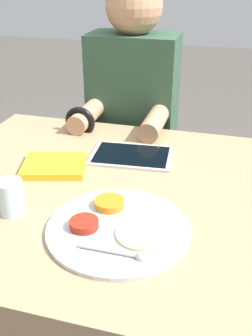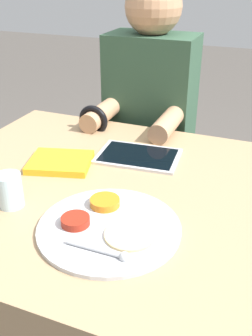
{
  "view_description": "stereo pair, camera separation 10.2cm",
  "coord_description": "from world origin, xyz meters",
  "px_view_note": "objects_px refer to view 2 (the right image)",
  "views": [
    {
      "loc": [
        0.32,
        -0.86,
        1.27
      ],
      "look_at": [
        0.08,
        0.01,
        0.79
      ],
      "focal_mm": 42.0,
      "sensor_mm": 36.0,
      "label": 1
    },
    {
      "loc": [
        0.42,
        -0.83,
        1.27
      ],
      "look_at": [
        0.08,
        0.01,
        0.79
      ],
      "focal_mm": 42.0,
      "sensor_mm": 36.0,
      "label": 2
    }
  ],
  "objects_px": {
    "thali_tray": "(108,226)",
    "person_diner": "(149,143)",
    "drinking_glass": "(10,190)",
    "red_notebook": "(60,163)",
    "tablet_device": "(138,156)"
  },
  "relations": [
    {
      "from": "tablet_device",
      "to": "person_diner",
      "type": "distance_m",
      "value": 0.44
    },
    {
      "from": "red_notebook",
      "to": "tablet_device",
      "type": "distance_m",
      "value": 0.24
    },
    {
      "from": "tablet_device",
      "to": "person_diner",
      "type": "bearing_deg",
      "value": 104.09
    },
    {
      "from": "thali_tray",
      "to": "tablet_device",
      "type": "height_order",
      "value": "thali_tray"
    },
    {
      "from": "person_diner",
      "to": "red_notebook",
      "type": "bearing_deg",
      "value": -99.91
    },
    {
      "from": "drinking_glass",
      "to": "red_notebook",
      "type": "bearing_deg",
      "value": 89.68
    },
    {
      "from": "red_notebook",
      "to": "tablet_device",
      "type": "relative_size",
      "value": 0.81
    },
    {
      "from": "thali_tray",
      "to": "person_diner",
      "type": "distance_m",
      "value": 0.8
    },
    {
      "from": "red_notebook",
      "to": "person_diner",
      "type": "relative_size",
      "value": 0.17
    },
    {
      "from": "red_notebook",
      "to": "person_diner",
      "type": "height_order",
      "value": "person_diner"
    },
    {
      "from": "drinking_glass",
      "to": "tablet_device",
      "type": "bearing_deg",
      "value": 61.8
    },
    {
      "from": "person_diner",
      "to": "drinking_glass",
      "type": "xyz_separation_m",
      "value": [
        -0.1,
        -0.77,
        0.18
      ]
    },
    {
      "from": "thali_tray",
      "to": "drinking_glass",
      "type": "relative_size",
      "value": 3.79
    },
    {
      "from": "tablet_device",
      "to": "thali_tray",
      "type": "bearing_deg",
      "value": -80.2
    },
    {
      "from": "thali_tray",
      "to": "red_notebook",
      "type": "xyz_separation_m",
      "value": [
        -0.26,
        0.23,
        0.0
      ]
    }
  ]
}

